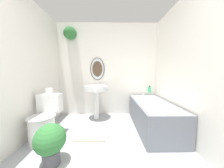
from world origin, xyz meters
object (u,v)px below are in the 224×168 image
at_px(shampoo_bottle, 149,90).
at_px(toilet, 44,121).
at_px(potted_plant, 50,141).
at_px(toilet_paper_roll, 49,91).
at_px(pedestal_sink, 96,92).
at_px(bathtub, 152,114).

bearing_deg(shampoo_bottle, toilet, -153.80).
distance_m(toilet, potted_plant, 0.65).
height_order(toilet, toilet_paper_roll, toilet_paper_roll).
bearing_deg(toilet, toilet_paper_roll, 90.00).
xyz_separation_m(toilet, pedestal_sink, (0.76, 0.86, 0.35)).
relative_size(pedestal_sink, potted_plant, 1.78).
relative_size(toilet, bathtub, 0.50).
bearing_deg(potted_plant, pedestal_sink, 74.73).
xyz_separation_m(bathtub, potted_plant, (-1.58, -0.92, 0.02)).
xyz_separation_m(pedestal_sink, potted_plant, (-0.38, -1.39, -0.36)).
xyz_separation_m(pedestal_sink, toilet_paper_roll, (-0.76, -0.66, 0.13)).
distance_m(pedestal_sink, shampoo_bottle, 1.36).
relative_size(pedestal_sink, toilet_paper_roll, 8.31).
bearing_deg(toilet, bathtub, 11.26).
bearing_deg(toilet_paper_roll, potted_plant, -62.53).
distance_m(pedestal_sink, potted_plant, 1.49).
relative_size(toilet, toilet_paper_roll, 6.77).
bearing_deg(bathtub, toilet_paper_roll, -174.52).
distance_m(bathtub, toilet_paper_roll, 2.03).
distance_m(toilet, toilet_paper_roll, 0.52).
height_order(bathtub, shampoo_bottle, shampoo_bottle).
distance_m(pedestal_sink, bathtub, 1.34).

